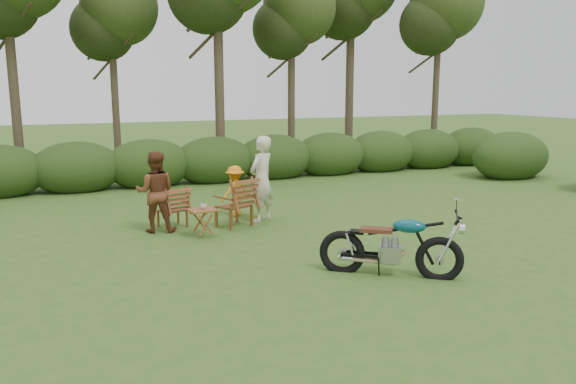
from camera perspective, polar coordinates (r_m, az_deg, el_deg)
name	(u,v)px	position (r m, az deg, el deg)	size (l,w,h in m)	color
ground	(364,264)	(9.44, 7.72, -7.29)	(80.00, 80.00, 0.00)	#32511B
tree_line	(221,57)	(18.19, -6.82, 13.47)	(22.52, 11.62, 8.14)	#3C2F20
motorcycle	(389,275)	(9.01, 10.24, -8.26)	(2.09, 0.80, 1.20)	#0B818F
lawn_chair_right	(234,226)	(11.88, -5.48, -3.49)	(0.72, 0.72, 1.05)	brown
lawn_chair_left	(173,227)	(12.03, -11.62, -3.49)	(0.59, 0.59, 0.86)	brown
side_table	(203,223)	(11.07, -8.64, -3.14)	(0.54, 0.45, 0.55)	brown
cup	(203,206)	(11.02, -8.59, -1.46)	(0.13, 0.13, 0.10)	beige
adult_a	(262,221)	(12.29, -2.67, -2.96)	(0.68, 0.45, 1.86)	beige
adult_b	(157,231)	(11.72, -13.16, -3.92)	(0.79, 0.62, 1.63)	brown
child	(235,216)	(12.83, -5.36, -2.42)	(0.74, 0.43, 1.15)	orange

